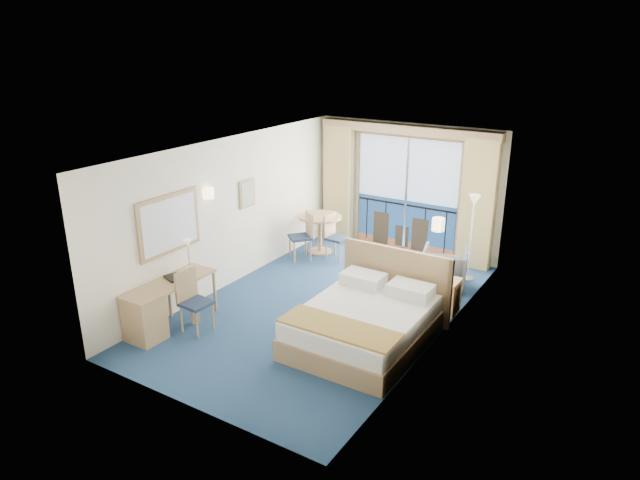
{
  "coord_description": "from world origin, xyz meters",
  "views": [
    {
      "loc": [
        4.55,
        -7.45,
        4.35
      ],
      "look_at": [
        -0.23,
        0.2,
        1.1
      ],
      "focal_mm": 32.0,
      "sensor_mm": 36.0,
      "label": 1
    }
  ],
  "objects_px": {
    "armchair": "(444,268)",
    "desk_chair": "(192,297)",
    "desk": "(150,312)",
    "table_chair_b": "(304,233)",
    "bed": "(366,322)",
    "floor_lamp": "(473,216)",
    "nightstand": "(445,295)",
    "round_table": "(320,225)",
    "table_chair_a": "(334,234)"
  },
  "relations": [
    {
      "from": "floor_lamp",
      "to": "desk",
      "type": "xyz_separation_m",
      "value": [
        -3.39,
        -4.67,
        -0.84
      ]
    },
    {
      "from": "armchair",
      "to": "floor_lamp",
      "type": "relative_size",
      "value": 0.49
    },
    {
      "from": "nightstand",
      "to": "round_table",
      "type": "relative_size",
      "value": 0.64
    },
    {
      "from": "desk",
      "to": "desk_chair",
      "type": "distance_m",
      "value": 0.65
    },
    {
      "from": "armchair",
      "to": "table_chair_a",
      "type": "xyz_separation_m",
      "value": [
        -2.43,
        0.15,
        0.16
      ]
    },
    {
      "from": "armchair",
      "to": "desk_chair",
      "type": "distance_m",
      "value": 4.54
    },
    {
      "from": "table_chair_a",
      "to": "round_table",
      "type": "bearing_deg",
      "value": 75.81
    },
    {
      "from": "desk",
      "to": "desk_chair",
      "type": "relative_size",
      "value": 1.61
    },
    {
      "from": "table_chair_a",
      "to": "floor_lamp",
      "type": "bearing_deg",
      "value": -78.95
    },
    {
      "from": "nightstand",
      "to": "desk_chair",
      "type": "xyz_separation_m",
      "value": [
        -3.09,
        -2.67,
        0.27
      ]
    },
    {
      "from": "floor_lamp",
      "to": "bed",
      "type": "bearing_deg",
      "value": -100.04
    },
    {
      "from": "desk_chair",
      "to": "table_chair_b",
      "type": "height_order",
      "value": "same"
    },
    {
      "from": "nightstand",
      "to": "table_chair_b",
      "type": "xyz_separation_m",
      "value": [
        -3.29,
        0.75,
        0.27
      ]
    },
    {
      "from": "bed",
      "to": "table_chair_b",
      "type": "height_order",
      "value": "bed"
    },
    {
      "from": "table_chair_a",
      "to": "bed",
      "type": "bearing_deg",
      "value": -138.5
    },
    {
      "from": "nightstand",
      "to": "floor_lamp",
      "type": "relative_size",
      "value": 0.35
    },
    {
      "from": "round_table",
      "to": "table_chair_a",
      "type": "distance_m",
      "value": 0.45
    },
    {
      "from": "armchair",
      "to": "bed",
      "type": "bearing_deg",
      "value": 68.52
    },
    {
      "from": "bed",
      "to": "nightstand",
      "type": "relative_size",
      "value": 3.88
    },
    {
      "from": "armchair",
      "to": "desk_chair",
      "type": "bearing_deg",
      "value": 37.66
    },
    {
      "from": "desk",
      "to": "desk_chair",
      "type": "xyz_separation_m",
      "value": [
        0.39,
        0.5,
        0.14
      ]
    },
    {
      "from": "armchair",
      "to": "table_chair_a",
      "type": "height_order",
      "value": "table_chair_a"
    },
    {
      "from": "nightstand",
      "to": "floor_lamp",
      "type": "distance_m",
      "value": 1.78
    },
    {
      "from": "bed",
      "to": "floor_lamp",
      "type": "relative_size",
      "value": 1.35
    },
    {
      "from": "armchair",
      "to": "table_chair_b",
      "type": "distance_m",
      "value": 2.94
    },
    {
      "from": "desk",
      "to": "table_chair_b",
      "type": "height_order",
      "value": "table_chair_b"
    },
    {
      "from": "desk_chair",
      "to": "table_chair_b",
      "type": "relative_size",
      "value": 1.0
    },
    {
      "from": "bed",
      "to": "table_chair_b",
      "type": "distance_m",
      "value": 3.56
    },
    {
      "from": "nightstand",
      "to": "armchair",
      "type": "bearing_deg",
      "value": 110.88
    },
    {
      "from": "desk",
      "to": "table_chair_b",
      "type": "relative_size",
      "value": 1.61
    },
    {
      "from": "bed",
      "to": "round_table",
      "type": "height_order",
      "value": "bed"
    },
    {
      "from": "bed",
      "to": "desk",
      "type": "relative_size",
      "value": 1.41
    },
    {
      "from": "nightstand",
      "to": "armchair",
      "type": "distance_m",
      "value": 1.03
    },
    {
      "from": "floor_lamp",
      "to": "round_table",
      "type": "distance_m",
      "value": 3.2
    },
    {
      "from": "desk",
      "to": "round_table",
      "type": "distance_m",
      "value": 4.43
    },
    {
      "from": "nightstand",
      "to": "desk",
      "type": "xyz_separation_m",
      "value": [
        -3.48,
        -3.17,
        0.12
      ]
    },
    {
      "from": "nightstand",
      "to": "floor_lamp",
      "type": "bearing_deg",
      "value": 93.37
    },
    {
      "from": "bed",
      "to": "round_table",
      "type": "bearing_deg",
      "value": 132.16
    },
    {
      "from": "nightstand",
      "to": "desk",
      "type": "height_order",
      "value": "desk"
    },
    {
      "from": "armchair",
      "to": "table_chair_b",
      "type": "xyz_separation_m",
      "value": [
        -2.93,
        -0.21,
        0.19
      ]
    },
    {
      "from": "round_table",
      "to": "table_chair_b",
      "type": "xyz_separation_m",
      "value": [
        -0.08,
        -0.48,
        -0.06
      ]
    },
    {
      "from": "armchair",
      "to": "table_chair_a",
      "type": "relative_size",
      "value": 0.87
    },
    {
      "from": "desk",
      "to": "table_chair_b",
      "type": "xyz_separation_m",
      "value": [
        0.19,
        3.93,
        0.14
      ]
    },
    {
      "from": "bed",
      "to": "nightstand",
      "type": "height_order",
      "value": "bed"
    },
    {
      "from": "floor_lamp",
      "to": "table_chair_a",
      "type": "height_order",
      "value": "floor_lamp"
    },
    {
      "from": "bed",
      "to": "desk",
      "type": "bearing_deg",
      "value": -151.1
    },
    {
      "from": "bed",
      "to": "desk_chair",
      "type": "height_order",
      "value": "bed"
    },
    {
      "from": "armchair",
      "to": "round_table",
      "type": "distance_m",
      "value": 2.87
    },
    {
      "from": "desk",
      "to": "table_chair_b",
      "type": "bearing_deg",
      "value": 87.26
    },
    {
      "from": "table_chair_a",
      "to": "table_chair_b",
      "type": "xyz_separation_m",
      "value": [
        -0.5,
        -0.36,
        0.03
      ]
    }
  ]
}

